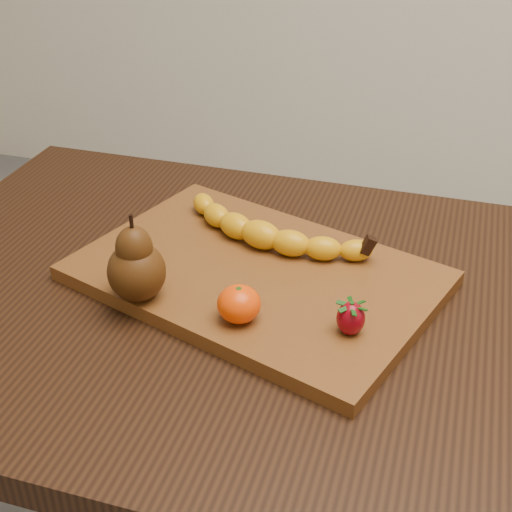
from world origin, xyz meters
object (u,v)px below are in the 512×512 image
(table, at_px, (251,353))
(cutting_board, at_px, (256,275))
(mandarin, at_px, (239,304))
(pear, at_px, (135,257))

(table, relative_size, cutting_board, 2.22)
(table, xyz_separation_m, cutting_board, (-0.00, 0.03, 0.11))
(cutting_board, height_order, mandarin, mandarin)
(table, height_order, cutting_board, cutting_board)
(table, distance_m, mandarin, 0.16)
(cutting_board, bearing_deg, pear, -122.21)
(cutting_board, height_order, pear, pear)
(table, bearing_deg, cutting_board, 92.79)
(cutting_board, xyz_separation_m, mandarin, (0.01, -0.11, 0.03))
(mandarin, bearing_deg, table, 97.94)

